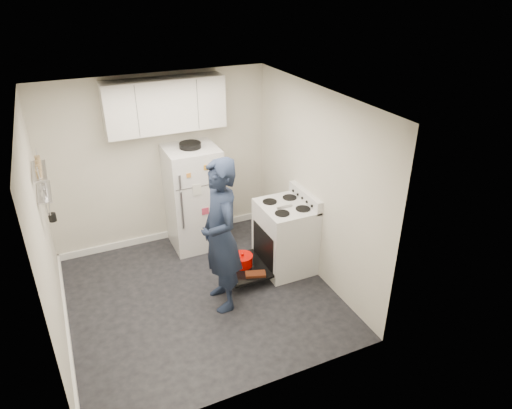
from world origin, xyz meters
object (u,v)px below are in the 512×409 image
open_oven_door (244,264)px  person (221,236)px  electric_range (284,237)px  refrigerator (194,197)px

open_oven_door → person: 0.97m
open_oven_door → electric_range: bearing=-1.9°
electric_range → refrigerator: 1.46m
refrigerator → open_oven_door: bearing=-73.7°
electric_range → refrigerator: refrigerator is taller
refrigerator → electric_range: bearing=-50.4°
electric_range → open_oven_door: bearing=178.1°
electric_range → refrigerator: (-0.91, 1.10, 0.30)m
open_oven_door → refrigerator: size_ratio=0.44×
person → electric_range: bearing=110.8°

